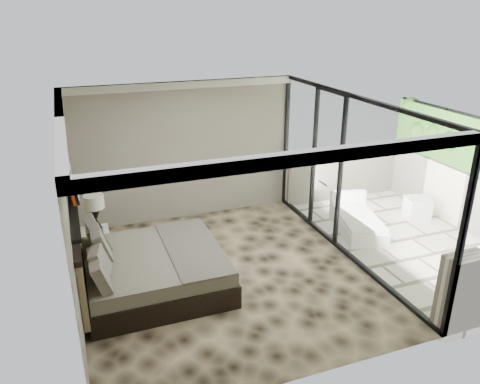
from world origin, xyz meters
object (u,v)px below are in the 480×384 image
object	(u,v)px
table_lamp	(95,207)
ottoman	(417,208)
bed	(148,268)
nightstand	(97,245)
lounger	(357,222)

from	to	relation	value
table_lamp	ottoman	size ratio (longest dim) A/B	1.39
table_lamp	ottoman	xyz separation A→B (m)	(6.31, -0.69, -0.69)
bed	nightstand	distance (m)	1.47
nightstand	table_lamp	bearing A→B (deg)	61.03
bed	nightstand	bearing A→B (deg)	117.21
lounger	nightstand	bearing A→B (deg)	-172.90
table_lamp	ottoman	bearing A→B (deg)	-6.25
nightstand	table_lamp	xyz separation A→B (m)	(0.04, 0.06, 0.69)
bed	table_lamp	size ratio (longest dim) A/B	3.49
bed	table_lamp	world-z (taller)	bed
ottoman	nightstand	bearing A→B (deg)	174.32
bed	ottoman	size ratio (longest dim) A/B	4.85
lounger	table_lamp	bearing A→B (deg)	-173.66
table_lamp	lounger	world-z (taller)	table_lamp
bed	table_lamp	bearing A→B (deg)	114.72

